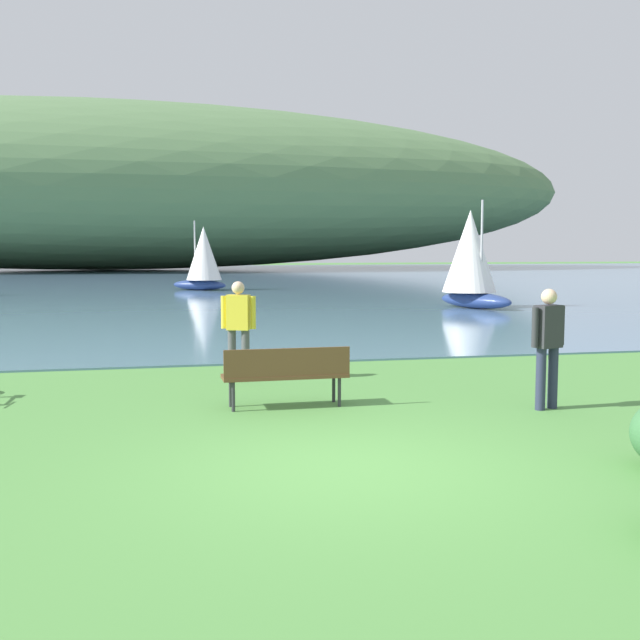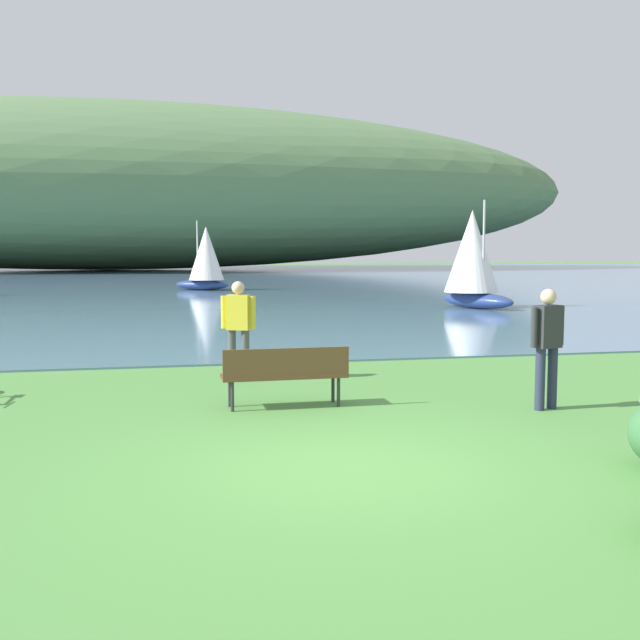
{
  "view_description": "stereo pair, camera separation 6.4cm",
  "coord_description": "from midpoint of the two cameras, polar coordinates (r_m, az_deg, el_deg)",
  "views": [
    {
      "loc": [
        -1.94,
        -7.59,
        2.29
      ],
      "look_at": [
        0.91,
        5.66,
        1.0
      ],
      "focal_mm": 43.04,
      "sensor_mm": 36.0,
      "label": 1
    },
    {
      "loc": [
        -1.88,
        -7.6,
        2.29
      ],
      "look_at": [
        0.91,
        5.66,
        1.0
      ],
      "focal_mm": 43.04,
      "sensor_mm": 36.0,
      "label": 2
    }
  ],
  "objects": [
    {
      "name": "park_bench_near_camera",
      "position": [
        10.95,
        -2.45,
        -3.86
      ],
      "size": [
        1.81,
        0.51,
        0.88
      ],
      "color": "brown",
      "rests_on": "ground"
    },
    {
      "name": "person_at_shoreline",
      "position": [
        13.18,
        -5.95,
        -0.3
      ],
      "size": [
        0.58,
        0.34,
        1.71
      ],
      "color": "#4C4C51",
      "rests_on": "ground"
    },
    {
      "name": "ground_plane",
      "position": [
        8.16,
        2.2,
        -10.88
      ],
      "size": [
        200.0,
        200.0,
        0.0
      ],
      "primitive_type": "plane",
      "color": "#518E42"
    },
    {
      "name": "person_on_the_grass",
      "position": [
        11.25,
        16.7,
        -1.49
      ],
      "size": [
        0.58,
        0.33,
        1.71
      ],
      "color": "#282D47",
      "rests_on": "ground"
    },
    {
      "name": "distant_hillside",
      "position": [
        79.09,
        -15.65,
        9.52
      ],
      "size": [
        96.05,
        28.0,
        16.28
      ],
      "primitive_type": "ellipsoid",
      "color": "#567A4C",
      "rests_on": "bay_water"
    },
    {
      "name": "sailboat_toward_hillside",
      "position": [
        28.92,
        11.34,
        4.57
      ],
      "size": [
        2.62,
        3.46,
        3.95
      ],
      "color": "navy",
      "rests_on": "bay_water"
    },
    {
      "name": "sailboat_nearest_to_shore",
      "position": [
        40.49,
        -8.45,
        4.62
      ],
      "size": [
        3.05,
        2.63,
        3.62
      ],
      "color": "navy",
      "rests_on": "bay_water"
    },
    {
      "name": "bay_water",
      "position": [
        54.83,
        -9.89,
        3.0
      ],
      "size": [
        180.0,
        80.0,
        0.04
      ],
      "primitive_type": "cube",
      "color": "#5B7F9E",
      "rests_on": "ground"
    }
  ]
}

